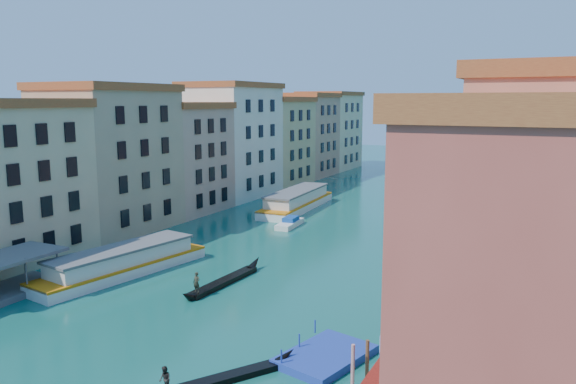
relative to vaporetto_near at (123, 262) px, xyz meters
name	(u,v)px	position (x,y,z in m)	size (l,w,h in m)	color
left_bank_palazzos	(213,147)	(-15.34, 40.11, 8.40)	(12.80, 128.40, 21.00)	beige
right_bank_palazzos	(568,162)	(40.66, 40.43, 8.44)	(12.80, 128.40, 21.00)	#AB4236
quay	(500,224)	(32.66, 40.43, -0.81)	(4.00, 140.00, 1.00)	#A79B86
restaurant_awnings	(445,301)	(32.85, -1.57, 1.68)	(3.20, 44.55, 3.12)	maroon
mooring_poles_right	(421,293)	(29.76, 4.23, -0.01)	(1.44, 54.24, 3.20)	brown
vaporetto_near	(123,262)	(0.00, 0.00, 0.00)	(7.57, 19.99, 2.91)	silver
vaporetto_far	(297,200)	(1.10, 39.80, 0.15)	(6.32, 22.04, 3.24)	white
gondola_fore	(224,280)	(11.06, 1.94, -0.86)	(1.75, 13.24, 2.64)	black
gondola_right	(217,377)	(21.25, -14.82, -0.88)	(6.82, 9.89, 2.24)	black
gondola_far	(407,225)	(20.92, 34.21, -0.92)	(1.52, 13.22, 1.87)	black
motorboat_mid	(290,223)	(5.69, 27.67, -0.79)	(2.54, 6.58, 1.33)	white
motorboat_far	(437,202)	(21.11, 53.58, -0.72)	(2.43, 7.29, 1.50)	silver
blue_dock	(326,356)	(26.16, -8.68, -1.03)	(5.97, 7.61, 0.56)	#203AA0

